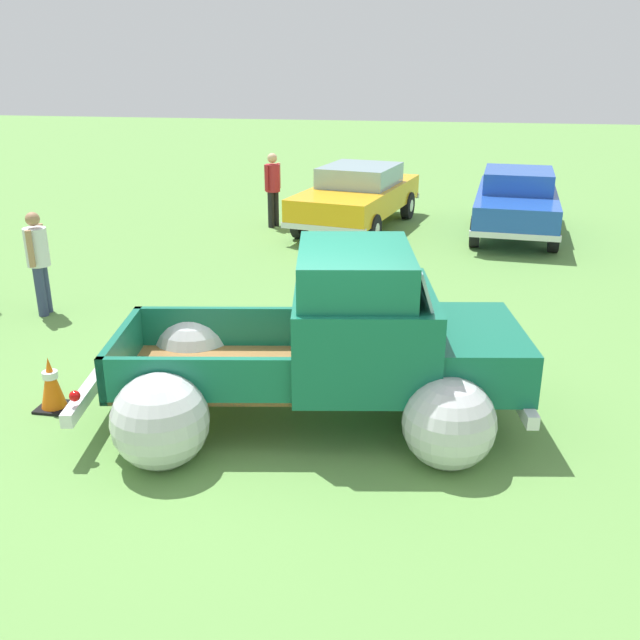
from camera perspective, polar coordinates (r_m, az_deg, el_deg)
name	(u,v)px	position (r m, az deg, el deg)	size (l,w,h in m)	color
ground_plane	(303,416)	(7.81, -1.42, -7.89)	(80.00, 80.00, 0.00)	#609347
vintage_pickup_truck	(338,354)	(7.47, 1.51, -2.79)	(4.87, 3.36, 1.96)	black
show_car_0	(358,194)	(16.46, 3.11, 10.26)	(2.71, 4.73, 1.43)	black
show_car_1	(516,200)	(16.36, 15.80, 9.44)	(2.10, 4.38, 1.43)	black
spectator_0	(38,257)	(11.42, -22.11, 4.78)	(0.39, 0.54, 1.60)	navy
spectator_1	(273,185)	(16.52, -3.89, 10.97)	(0.46, 0.52, 1.71)	black
lane_cone_0	(51,384)	(8.39, -21.17, -4.89)	(0.36, 0.36, 0.63)	black
lane_cone_1	(326,304)	(10.36, 0.52, 1.34)	(0.36, 0.36, 0.63)	black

